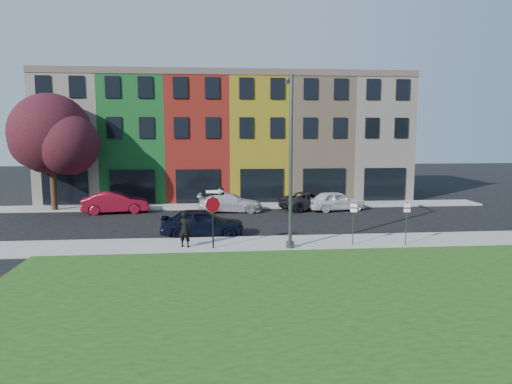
{
  "coord_description": "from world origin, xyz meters",
  "views": [
    {
      "loc": [
        -3.71,
        -19.37,
        5.67
      ],
      "look_at": [
        -1.57,
        4.0,
        2.57
      ],
      "focal_mm": 32.0,
      "sensor_mm": 36.0,
      "label": 1
    }
  ],
  "objects": [
    {
      "name": "parking_sign_a",
      "position": [
        3.05,
        2.08,
        1.48
      ],
      "size": [
        0.31,
        0.13,
        2.18
      ],
      "rotation": [
        0.0,
        0.0,
        -0.32
      ],
      "color": "#4A4C4F",
      "rests_on": "sidewalk_near"
    },
    {
      "name": "ground",
      "position": [
        0.0,
        0.0,
        0.0
      ],
      "size": [
        120.0,
        120.0,
        0.0
      ],
      "primitive_type": "plane",
      "color": "black",
      "rests_on": "ground"
    },
    {
      "name": "parked_car_red",
      "position": [
        -10.65,
        13.07,
        0.75
      ],
      "size": [
        2.89,
        5.0,
        1.5
      ],
      "primitive_type": "imported",
      "rotation": [
        0.0,
        0.0,
        1.72
      ],
      "color": "maroon",
      "rests_on": "ground"
    },
    {
      "name": "stop_sign",
      "position": [
        -3.81,
        2.13,
        2.2
      ],
      "size": [
        1.05,
        0.11,
        2.92
      ],
      "rotation": [
        0.0,
        0.0,
        0.04
      ],
      "color": "black",
      "rests_on": "sidewalk_near"
    },
    {
      "name": "sidewalk_far",
      "position": [
        -3.0,
        15.0,
        0.06
      ],
      "size": [
        40.0,
        2.4,
        0.12
      ],
      "primitive_type": "cube",
      "color": "gray",
      "rests_on": "ground"
    },
    {
      "name": "parked_car_dark",
      "position": [
        3.33,
        13.35,
        0.65
      ],
      "size": [
        5.4,
        6.2,
        1.31
      ],
      "primitive_type": "imported",
      "rotation": [
        0.0,
        0.0,
        1.95
      ],
      "color": "black",
      "rests_on": "ground"
    },
    {
      "name": "sedan_near",
      "position": [
        -4.41,
        5.3,
        0.77
      ],
      "size": [
        1.84,
        4.51,
        1.53
      ],
      "primitive_type": "imported",
      "rotation": [
        0.0,
        0.0,
        1.57
      ],
      "color": "black",
      "rests_on": "ground"
    },
    {
      "name": "parking_sign_b",
      "position": [
        5.68,
        1.89,
        1.47
      ],
      "size": [
        0.32,
        0.09,
        2.16
      ],
      "rotation": [
        0.0,
        0.0,
        -0.04
      ],
      "color": "#4A4C4F",
      "rests_on": "sidewalk_near"
    },
    {
      "name": "man",
      "position": [
        -5.17,
        2.48,
        1.0
      ],
      "size": [
        0.91,
        0.83,
        1.77
      ],
      "primitive_type": "imported",
      "rotation": [
        0.0,
        0.0,
        2.8
      ],
      "color": "black",
      "rests_on": "sidewalk_near"
    },
    {
      "name": "tree_purple",
      "position": [
        -15.08,
        14.25,
        5.4
      ],
      "size": [
        6.81,
        5.96,
        8.26
      ],
      "color": "#322210",
      "rests_on": "sidewalk_far"
    },
    {
      "name": "parked_car_white",
      "position": [
        5.07,
        12.67,
        0.71
      ],
      "size": [
        3.32,
        4.84,
        1.42
      ],
      "primitive_type": "imported",
      "rotation": [
        0.0,
        0.0,
        1.77
      ],
      "color": "silver",
      "rests_on": "ground"
    },
    {
      "name": "parked_car_silver",
      "position": [
        -2.6,
        12.85,
        0.66
      ],
      "size": [
        2.61,
        4.87,
        1.33
      ],
      "primitive_type": "imported",
      "rotation": [
        0.0,
        0.0,
        1.49
      ],
      "color": "silver",
      "rests_on": "ground"
    },
    {
      "name": "street_lamp",
      "position": [
        -0.09,
        2.1,
        4.26
      ],
      "size": [
        0.51,
        2.58,
        8.21
      ],
      "rotation": [
        0.0,
        0.0,
        -0.08
      ],
      "color": "#4A4C4F",
      "rests_on": "sidewalk_near"
    },
    {
      "name": "rowhouse_block",
      "position": [
        -2.5,
        21.18,
        4.99
      ],
      "size": [
        30.0,
        10.12,
        10.0
      ],
      "color": "beige",
      "rests_on": "ground"
    },
    {
      "name": "sidewalk_near",
      "position": [
        2.0,
        3.0,
        0.06
      ],
      "size": [
        40.0,
        3.0,
        0.12
      ],
      "primitive_type": "cube",
      "color": "gray",
      "rests_on": "ground"
    }
  ]
}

